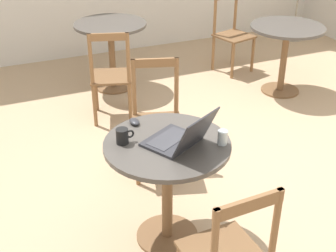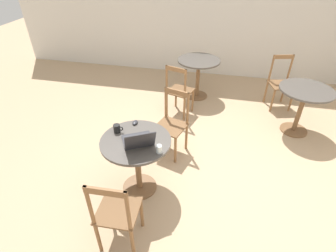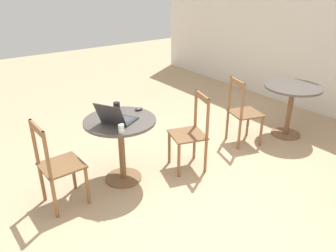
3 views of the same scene
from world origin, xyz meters
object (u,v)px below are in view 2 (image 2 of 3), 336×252
(chair_mid_back, at_px, (280,83))
(chair_near_front, at_px, (117,213))
(drinking_glass, at_px, (159,149))
(cafe_table_mid, at_px, (304,99))
(chair_near_back, at_px, (172,124))
(cafe_table_far, at_px, (198,68))
(cafe_table_near, at_px, (137,152))
(laptop, at_px, (138,140))
(chair_far_front, at_px, (179,91))
(mug, at_px, (117,128))
(mouse, at_px, (135,122))

(chair_mid_back, bearing_deg, chair_near_front, -120.10)
(drinking_glass, bearing_deg, cafe_table_mid, 45.57)
(chair_near_back, bearing_deg, drinking_glass, -86.85)
(cafe_table_mid, xyz_separation_m, cafe_table_far, (-1.70, 0.84, 0.00))
(cafe_table_near, relative_size, laptop, 1.66)
(laptop, bearing_deg, chair_mid_back, 54.05)
(cafe_table_near, bearing_deg, cafe_table_far, 80.93)
(chair_near_back, height_order, laptop, laptop)
(chair_far_front, height_order, mug, chair_far_front)
(chair_mid_back, relative_size, mouse, 9.32)
(chair_mid_back, relative_size, drinking_glass, 10.34)
(cafe_table_near, distance_m, mug, 0.34)
(cafe_table_far, xyz_separation_m, mug, (-0.65, -2.43, 0.22))
(chair_near_front, xyz_separation_m, chair_mid_back, (1.86, 3.22, 0.00))
(cafe_table_far, relative_size, chair_near_front, 0.84)
(cafe_table_mid, relative_size, chair_near_front, 0.84)
(cafe_table_mid, xyz_separation_m, chair_near_front, (-2.07, -2.43, -0.13))
(chair_mid_back, distance_m, mug, 3.22)
(chair_far_front, xyz_separation_m, laptop, (-0.12, -1.85, 0.35))
(chair_near_front, relative_size, drinking_glass, 10.34)
(mug, bearing_deg, cafe_table_near, -22.20)
(chair_mid_back, xyz_separation_m, laptop, (-1.84, -2.54, 0.35))
(cafe_table_mid, xyz_separation_m, drinking_glass, (-1.80, -1.84, 0.21))
(cafe_table_far, relative_size, drinking_glass, 8.71)
(laptop, xyz_separation_m, drinking_glass, (0.25, -0.09, -0.01))
(chair_near_back, bearing_deg, laptop, -102.85)
(chair_near_front, height_order, mouse, chair_near_front)
(cafe_table_mid, height_order, mouse, mouse)
(chair_near_front, bearing_deg, cafe_table_near, 92.38)
(chair_mid_back, bearing_deg, laptop, -125.95)
(cafe_table_far, xyz_separation_m, drinking_glass, (-0.10, -2.68, 0.21))
(cafe_table_near, xyz_separation_m, chair_near_front, (0.03, -0.74, -0.13))
(chair_near_front, bearing_deg, cafe_table_far, 83.48)
(chair_near_front, distance_m, mouse, 1.10)
(cafe_table_near, relative_size, drinking_glass, 8.71)
(cafe_table_far, xyz_separation_m, mouse, (-0.51, -2.23, 0.18))
(cafe_table_near, height_order, cafe_table_mid, same)
(cafe_table_far, xyz_separation_m, chair_near_back, (-0.15, -1.73, -0.13))
(cafe_table_far, bearing_deg, chair_far_front, -107.37)
(cafe_table_near, distance_m, mouse, 0.37)
(mouse, xyz_separation_m, drinking_glass, (0.41, -0.45, 0.03))
(cafe_table_mid, bearing_deg, cafe_table_near, -141.16)
(chair_far_front, relative_size, drinking_glass, 10.34)
(cafe_table_far, height_order, chair_near_front, chair_near_front)
(chair_near_front, relative_size, laptop, 1.97)
(cafe_table_near, height_order, mug, mug)
(cafe_table_mid, distance_m, chair_far_front, 1.94)
(cafe_table_mid, bearing_deg, mouse, -147.82)
(cafe_table_mid, xyz_separation_m, laptop, (-2.05, -1.75, 0.22))
(cafe_table_far, height_order, mug, mug)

